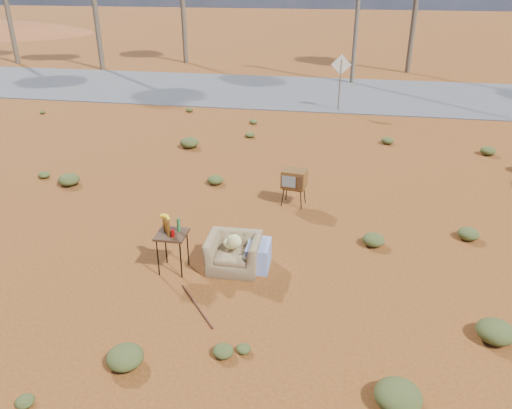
# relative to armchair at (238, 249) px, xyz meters

# --- Properties ---
(ground) EXTENTS (140.00, 140.00, 0.00)m
(ground) POSITION_rel_armchair_xyz_m (-0.00, 0.14, -0.40)
(ground) COLOR brown
(ground) RESTS_ON ground
(highway) EXTENTS (140.00, 7.00, 0.04)m
(highway) POSITION_rel_armchair_xyz_m (-0.00, 15.14, -0.38)
(highway) COLOR #565659
(highway) RESTS_ON ground
(armchair) EXTENTS (1.17, 0.76, 0.86)m
(armchair) POSITION_rel_armchair_xyz_m (0.00, 0.00, 0.00)
(armchair) COLOR olive
(armchair) RESTS_ON ground
(tv_unit) EXTENTS (0.61, 0.52, 0.88)m
(tv_unit) POSITION_rel_armchair_xyz_m (0.71, 2.98, 0.25)
(tv_unit) COLOR black
(tv_unit) RESTS_ON ground
(side_table) EXTENTS (0.55, 0.55, 1.09)m
(side_table) POSITION_rel_armchair_xyz_m (-1.21, -0.27, 0.40)
(side_table) COLOR #3A2115
(side_table) RESTS_ON ground
(rusty_bar) EXTENTS (0.86, 1.07, 0.04)m
(rusty_bar) POSITION_rel_armchair_xyz_m (-0.44, -1.31, -0.38)
(rusty_bar) COLOR #512115
(rusty_bar) RESTS_ON ground
(road_sign) EXTENTS (0.78, 0.06, 2.19)m
(road_sign) POSITION_rel_armchair_xyz_m (1.50, 12.14, 1.10)
(road_sign) COLOR brown
(road_sign) RESTS_ON ground
(scrub_patch) EXTENTS (17.49, 8.07, 0.33)m
(scrub_patch) POSITION_rel_armchair_xyz_m (-0.83, 4.55, -0.26)
(scrub_patch) COLOR #3F4920
(scrub_patch) RESTS_ON ground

